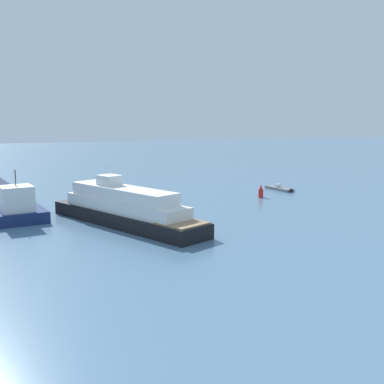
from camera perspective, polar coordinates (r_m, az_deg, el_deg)
name	(u,v)px	position (r m, az deg, el deg)	size (l,w,h in m)	color
fishing_skiff	(279,188)	(76.42, 10.52, 0.42)	(2.54, 5.80, 0.90)	slate
white_riverboat	(125,209)	(51.35, -8.12, -2.00)	(13.76, 21.36, 6.59)	black
channel_buoy_red	(261,192)	(68.80, 8.32, 0.01)	(0.70, 0.70, 1.90)	red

